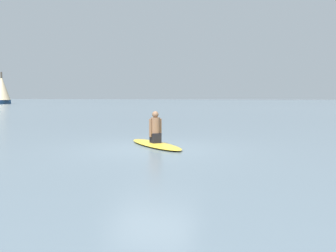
{
  "coord_description": "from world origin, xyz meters",
  "views": [
    {
      "loc": [
        9.58,
        3.81,
        1.51
      ],
      "look_at": [
        -0.91,
        0.2,
        0.6
      ],
      "focal_mm": 38.11,
      "sensor_mm": 36.0,
      "label": 1
    }
  ],
  "objects": [
    {
      "name": "ground_plane",
      "position": [
        0.0,
        0.0,
        0.0
      ],
      "size": [
        400.0,
        400.0,
        0.0
      ],
      "primitive_type": "plane",
      "color": "slate"
    },
    {
      "name": "surfboard",
      "position": [
        -0.61,
        -0.1,
        0.05
      ],
      "size": [
        2.58,
        2.71,
        0.1
      ],
      "primitive_type": "ellipsoid",
      "rotation": [
        0.0,
        0.0,
        0.83
      ],
      "color": "gold",
      "rests_on": "ground"
    },
    {
      "name": "person_paddler",
      "position": [
        -0.61,
        -0.1,
        0.54
      ],
      "size": [
        0.41,
        0.41,
        0.97
      ],
      "rotation": [
        0.0,
        0.0,
        0.83
      ],
      "color": "black",
      "rests_on": "surfboard"
    },
    {
      "name": "sailboat_distant",
      "position": [
        -51.18,
        -54.72,
        3.19
      ],
      "size": [
        4.91,
        4.05,
        6.78
      ],
      "rotation": [
        0.0,
        0.0,
        -2.87
      ],
      "color": "navy",
      "rests_on": "ground"
    }
  ]
}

